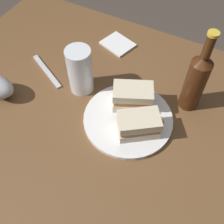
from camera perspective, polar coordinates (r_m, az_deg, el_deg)
ground_plane at (r=1.52m, az=-1.90°, el=-17.63°), size 6.00×6.00×0.00m
dining_table at (r=1.16m, az=-2.43°, el=-11.73°), size 1.19×0.93×0.77m
plate at (r=0.80m, az=3.42°, el=-1.46°), size 0.27×0.27×0.01m
sandwich_half_left at (r=0.75m, az=5.70°, el=-2.60°), size 0.13×0.12×0.07m
sandwich_half_right at (r=0.80m, az=4.41°, el=3.26°), size 0.14×0.11×0.07m
potato_wedge_front at (r=0.81m, az=7.70°, el=-0.14°), size 0.04×0.02×0.01m
potato_wedge_middle at (r=0.80m, az=9.11°, el=-1.42°), size 0.06×0.04×0.01m
potato_wedge_back at (r=0.81m, az=7.24°, el=0.28°), size 0.03×0.04×0.01m
pint_glass at (r=0.84m, az=-6.73°, el=8.21°), size 0.08×0.08×0.16m
cider_bottle at (r=0.80m, az=17.39°, el=6.44°), size 0.06×0.06×0.27m
napkin at (r=1.03m, az=1.25°, el=14.23°), size 0.13×0.12×0.01m
fork at (r=0.96m, az=-13.68°, el=8.42°), size 0.17×0.10×0.01m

